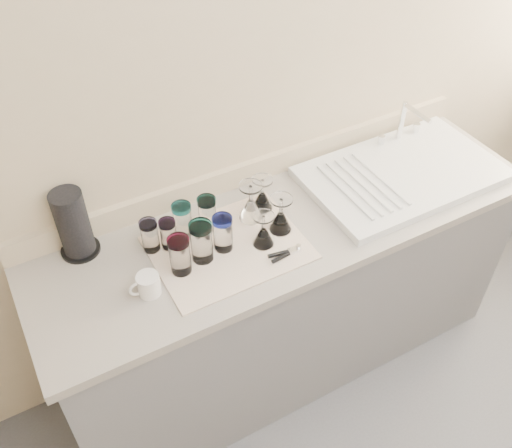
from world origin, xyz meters
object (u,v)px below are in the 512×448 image
tumbler_lavender (223,233)px  tumbler_purple (207,213)px  tumbler_extra (168,234)px  paper_towel_roll (73,224)px  can_opener (285,253)px  white_mug (148,285)px  tumbler_magenta (180,255)px  tumbler_cyan (183,220)px  goblet_back_right (262,198)px  goblet_front_left (263,234)px  goblet_front_right (281,219)px  sink_unit (402,173)px  tumbler_teal (150,235)px  goblet_back_left (251,207)px  tumbler_blue (201,241)px

tumbler_lavender → tumbler_purple: bearing=91.6°
tumbler_extra → paper_towel_roll: 0.33m
can_opener → paper_towel_roll: size_ratio=0.46×
white_mug → tumbler_magenta: bearing=14.6°
tumbler_cyan → tumbler_lavender: (0.10, -0.13, 0.00)m
goblet_back_right → tumbler_magenta: bearing=-159.8°
goblet_front_left → goblet_front_right: 0.10m
sink_unit → goblet_back_right: sink_unit is taller
sink_unit → goblet_front_right: size_ratio=5.35×
tumbler_lavender → can_opener: tumbler_lavender is taller
tumbler_teal → goblet_back_left: 0.40m
sink_unit → tumbler_extra: (-1.02, 0.08, 0.05)m
tumbler_lavender → goblet_back_right: size_ratio=1.01×
tumbler_teal → can_opener: size_ratio=1.05×
goblet_back_left → tumbler_blue: bearing=-157.5°
tumbler_blue → tumbler_extra: 0.14m
tumbler_purple → goblet_front_right: (0.24, -0.14, -0.02)m
goblet_front_left → goblet_back_left: bearing=79.4°
tumbler_extra → goblet_front_right: (0.40, -0.12, -0.01)m
tumbler_magenta → goblet_back_left: bearing=19.7°
goblet_back_left → goblet_front_left: (-0.03, -0.15, -0.01)m
tumbler_purple → sink_unit: bearing=-6.9°
tumbler_cyan → tumbler_purple: (0.10, -0.01, -0.00)m
sink_unit → tumbler_extra: 1.03m
sink_unit → paper_towel_roll: bearing=170.2°
tumbler_cyan → tumbler_extra: tumbler_cyan is taller
tumbler_magenta → white_mug: size_ratio=1.36×
tumbler_extra → goblet_front_right: size_ratio=0.80×
sink_unit → paper_towel_roll: paper_towel_roll is taller
white_mug → tumbler_blue: bearing=13.3°
sink_unit → goblet_back_left: bearing=173.7°
tumbler_magenta → can_opener: bearing=-17.8°
tumbler_teal → goblet_back_right: (0.46, -0.00, -0.02)m
tumbler_lavender → white_mug: size_ratio=1.31×
goblet_back_left → tumbler_magenta: bearing=-160.3°
tumbler_teal → sink_unit: bearing=-5.4°
tumbler_blue → tumbler_extra: tumbler_blue is taller
tumbler_purple → goblet_front_right: goblet_front_right is taller
tumbler_teal → tumbler_cyan: 0.13m
tumbler_cyan → tumbler_purple: bearing=-4.9°
tumbler_extra → goblet_back_left: (0.34, -0.01, -0.01)m
tumbler_purple → goblet_back_left: bearing=-9.5°
can_opener → goblet_front_right: bearing=66.9°
can_opener → goblet_back_left: bearing=93.0°
tumbler_cyan → tumbler_extra: 0.08m
tumbler_purple → goblet_front_right: bearing=-30.7°
tumbler_magenta → goblet_back_right: 0.44m
paper_towel_roll → tumbler_cyan: bearing=-17.6°
goblet_front_left → goblet_front_right: (0.09, 0.04, 0.00)m
tumbler_lavender → goblet_back_left: goblet_back_left is taller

